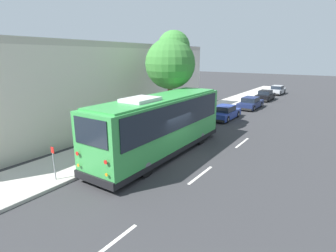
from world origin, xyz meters
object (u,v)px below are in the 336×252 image
at_px(parked_sedan_black, 265,96).
at_px(sign_post_far, 86,156).
at_px(shuttle_bus, 161,122).
at_px(parked_sedan_navy, 250,103).
at_px(parked_sedan_silver, 277,90).
at_px(street_tree, 171,61).
at_px(sign_post_near, 54,163).
at_px(parked_sedan_blue, 225,113).
at_px(fire_hydrant, 200,115).

bearing_deg(parked_sedan_black, sign_post_far, 176.63).
distance_m(shuttle_bus, sign_post_far, 4.52).
xyz_separation_m(shuttle_bus, parked_sedan_black, (23.77, 0.29, -1.34)).
bearing_deg(parked_sedan_navy, sign_post_far, 175.27).
distance_m(parked_sedan_silver, street_tree, 26.77).
relative_size(shuttle_bus, street_tree, 1.43).
bearing_deg(sign_post_near, parked_sedan_blue, -4.94).
bearing_deg(sign_post_far, shuttle_bus, -25.74).
relative_size(street_tree, sign_post_far, 6.61).
bearing_deg(street_tree, parked_sedan_black, -5.96).
bearing_deg(shuttle_bus, parked_sedan_blue, 1.36).
height_order(parked_sedan_silver, street_tree, street_tree).
bearing_deg(parked_sedan_blue, shuttle_bus, -178.31).
bearing_deg(parked_sedan_silver, parked_sedan_blue, -179.24).
height_order(parked_sedan_navy, sign_post_near, sign_post_near).
bearing_deg(shuttle_bus, fire_hydrant, 11.93).
bearing_deg(fire_hydrant, shuttle_bus, -166.91).
distance_m(parked_sedan_navy, parked_sedan_black, 6.61).
bearing_deg(parked_sedan_navy, sign_post_near, 175.64).
xyz_separation_m(street_tree, sign_post_far, (-8.34, -0.43, -4.63)).
xyz_separation_m(parked_sedan_navy, sign_post_far, (-21.08, 1.74, 0.12)).
relative_size(street_tree, sign_post_near, 4.65).
distance_m(shuttle_bus, fire_hydrant, 8.94).
height_order(parked_sedan_blue, street_tree, street_tree).
relative_size(parked_sedan_navy, parked_sedan_black, 1.07).
distance_m(parked_sedan_blue, street_tree, 8.08).
bearing_deg(parked_sedan_black, sign_post_near, 176.83).
relative_size(parked_sedan_silver, sign_post_far, 3.85).
distance_m(parked_sedan_blue, parked_sedan_silver, 20.00).
distance_m(street_tree, sign_post_near, 11.03).
relative_size(parked_sedan_blue, parked_sedan_black, 1.03).
relative_size(shuttle_bus, fire_hydrant, 12.95).
xyz_separation_m(parked_sedan_blue, sign_post_near, (-16.39, 1.42, 0.38)).
height_order(shuttle_bus, parked_sedan_navy, shuttle_bus).
distance_m(parked_sedan_black, sign_post_near, 29.51).
xyz_separation_m(shuttle_bus, sign_post_far, (-3.91, 1.89, -1.24)).
bearing_deg(fire_hydrant, parked_sedan_blue, -36.07).
xyz_separation_m(parked_sedan_navy, sign_post_near, (-22.85, 1.74, 0.38)).
xyz_separation_m(parked_sedan_blue, fire_hydrant, (-2.10, 1.53, -0.03)).
xyz_separation_m(shuttle_bus, street_tree, (4.43, 2.32, 3.39)).
distance_m(street_tree, sign_post_far, 9.55).
xyz_separation_m(parked_sedan_black, street_tree, (-19.34, 2.02, 4.73)).
bearing_deg(parked_sedan_blue, sign_post_near, 174.23).
relative_size(parked_sedan_navy, parked_sedan_silver, 1.05).
height_order(parked_sedan_silver, fire_hydrant, parked_sedan_silver).
bearing_deg(street_tree, sign_post_far, -177.06).
bearing_deg(sign_post_far, parked_sedan_silver, -2.57).
relative_size(parked_sedan_black, parked_sedan_silver, 0.98).
bearing_deg(parked_sedan_black, shuttle_bus, -179.37).
xyz_separation_m(parked_sedan_navy, fire_hydrant, (-8.56, 1.85, -0.03)).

